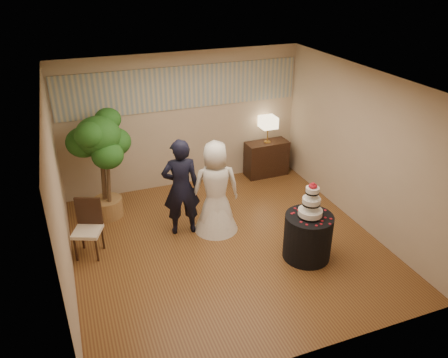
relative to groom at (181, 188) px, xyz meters
name	(u,v)px	position (x,y,z in m)	size (l,w,h in m)	color
floor	(227,244)	(0.58, -0.67, -0.88)	(5.00, 5.00, 0.00)	brown
ceiling	(227,82)	(0.58, -0.67, 1.92)	(5.00, 5.00, 0.00)	white
wall_back	(183,121)	(0.58, 1.83, 0.52)	(5.00, 0.06, 2.80)	#C1AB8F
wall_front	(309,264)	(0.58, -3.17, 0.52)	(5.00, 0.06, 2.80)	#C1AB8F
wall_left	(59,198)	(-1.92, -0.67, 0.52)	(0.06, 5.00, 2.80)	#C1AB8F
wall_right	(360,149)	(3.08, -0.67, 0.52)	(0.06, 5.00, 2.80)	#C1AB8F
mural_border	(182,88)	(0.58, 1.81, 1.22)	(4.90, 0.02, 0.85)	#A5A99B
groom	(181,188)	(0.00, 0.00, 0.00)	(0.64, 0.42, 1.76)	black
bride	(216,188)	(0.58, -0.13, -0.04)	(0.82, 0.78, 1.68)	white
cake_table	(308,237)	(1.68, -1.43, -0.50)	(0.77, 0.77, 0.77)	black
wedding_cake	(311,200)	(1.68, -1.43, 0.18)	(0.39, 0.39, 0.59)	white
console	(266,158)	(2.39, 1.57, -0.49)	(0.94, 0.42, 0.78)	black
table_lamp	(268,130)	(2.39, 1.57, 0.19)	(0.34, 0.34, 0.58)	beige
ficus_tree	(102,166)	(-1.18, 1.01, 0.15)	(0.99, 0.99, 2.07)	#22591C
side_chair	(87,230)	(-1.62, -0.14, -0.40)	(0.44, 0.46, 0.96)	black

